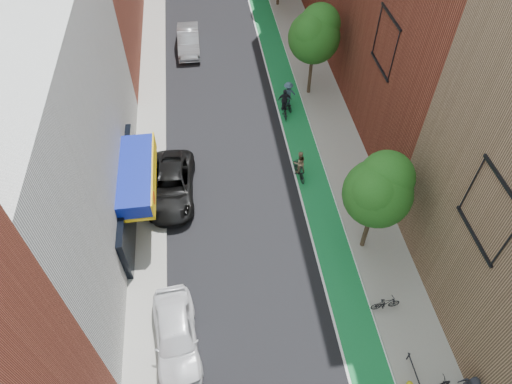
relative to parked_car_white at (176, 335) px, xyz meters
name	(u,v)px	position (x,y,z in m)	size (l,w,h in m)	color
bike_lane	(283,80)	(8.50, 20.18, -0.82)	(2.00, 68.00, 0.01)	#147434
sidewalk_left	(152,89)	(-1.50, 20.18, -0.75)	(2.00, 68.00, 0.15)	gray
sidewalk_right	(314,77)	(11.00, 20.18, -0.75)	(3.00, 68.00, 0.15)	gray
building_left_white	(21,144)	(-6.50, 8.18, 5.17)	(8.00, 20.00, 12.00)	silver
tree_near	(379,189)	(10.15, 4.20, 3.83)	(3.40, 3.36, 6.42)	#332619
tree_mid	(315,33)	(10.15, 18.20, 4.06)	(3.55, 3.53, 6.74)	#332619
parked_car_white	(176,335)	(0.00, 0.00, 0.00)	(1.96, 4.87, 1.66)	white
parked_car_black	(171,186)	(-0.10, 9.37, -0.04)	(2.62, 5.67, 1.58)	black
parked_car_silver	(189,40)	(1.50, 25.55, -0.01)	(1.74, 5.00, 1.65)	#9CA1A5
cyclist_lane_near	(299,167)	(7.70, 9.89, -0.04)	(0.86, 1.91, 1.93)	black
cyclist_lane_mid	(285,106)	(7.89, 16.03, -0.08)	(1.00, 1.83, 2.04)	black
cyclist_lane_far	(288,96)	(8.24, 16.71, 0.19)	(1.26, 1.52, 2.14)	black
parked_bike_mid	(386,303)	(10.08, 0.37, -0.23)	(0.42, 1.48, 0.89)	black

